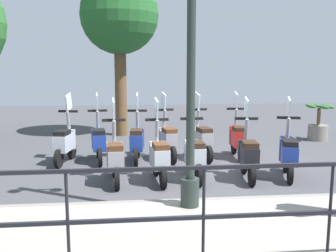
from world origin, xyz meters
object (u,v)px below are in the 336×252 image
scooter_near_2 (194,155)px  scooter_near_3 (159,156)px  lamp_post_near (191,64)px  scooter_near_1 (248,155)px  scooter_far_1 (202,139)px  scooter_far_0 (238,137)px  scooter_near_4 (115,157)px  potted_palm (318,125)px  scooter_far_5 (65,142)px  scooter_far_2 (168,139)px  scooter_far_4 (99,141)px  tree_distant (119,17)px  scooter_near_0 (288,153)px  scooter_far_3 (137,141)px

scooter_near_2 → scooter_near_3: (-0.07, 0.67, 0.00)m
lamp_post_near → scooter_near_1: (1.64, -1.37, -1.67)m
scooter_far_1 → scooter_far_0: bearing=-97.0°
scooter_near_3 → scooter_near_4: 0.80m
potted_palm → scooter_near_3: bearing=126.0°
scooter_near_2 → scooter_far_5: 3.03m
scooter_far_2 → scooter_far_4: size_ratio=1.00×
scooter_near_1 → scooter_far_2: bearing=45.9°
potted_palm → scooter_near_1: (-3.60, 3.26, 0.04)m
lamp_post_near → scooter_near_2: lamp_post_near is taller
tree_distant → scooter_near_0: bearing=-146.6°
scooter_far_0 → scooter_far_2: same height
scooter_near_0 → scooter_far_0: size_ratio=1.00×
scooter_far_3 → potted_palm: bearing=-64.8°
scooter_near_1 → scooter_far_2: same height
tree_distant → scooter_far_5: bearing=161.2°
lamp_post_near → scooter_far_4: size_ratio=2.92×
scooter_near_2 → scooter_far_1: (1.58, -0.44, 0.00)m
scooter_near_3 → scooter_far_5: same height
scooter_near_0 → scooter_far_2: same height
scooter_near_3 → potted_palm: bearing=-58.7°
scooter_far_4 → scooter_far_5: (-0.05, 0.73, 0.00)m
lamp_post_near → scooter_far_5: lamp_post_near is taller
scooter_far_0 → scooter_far_3: (-0.16, 2.36, 0.00)m
scooter_near_0 → scooter_near_4: same height
scooter_near_0 → scooter_far_2: (1.65, 2.16, 0.00)m
scooter_far_5 → scooter_far_1: bearing=-77.9°
scooter_far_4 → scooter_far_2: bearing=-96.2°
tree_distant → potted_palm: tree_distant is taller
potted_palm → scooter_near_0: scooter_near_0 is taller
potted_palm → scooter_far_3: size_ratio=0.69×
scooter_near_1 → scooter_far_2: 2.16m
lamp_post_near → potted_palm: 7.19m
scooter_near_0 → scooter_near_2: size_ratio=1.00×
scooter_far_5 → potted_palm: bearing=-63.1°
tree_distant → scooter_far_0: (-3.28, -2.78, -3.14)m
lamp_post_near → tree_distant: (6.65, 1.11, 1.47)m
scooter_near_0 → scooter_near_4: (-0.01, 3.28, 0.00)m
scooter_near_4 → scooter_far_5: 1.95m
tree_distant → scooter_near_0: 6.74m
tree_distant → scooter_far_3: bearing=-173.0°
scooter_near_2 → scooter_near_3: 0.67m
lamp_post_near → scooter_near_3: size_ratio=2.92×
scooter_near_4 → scooter_far_1: bearing=-54.4°
scooter_far_3 → scooter_far_5: (0.03, 1.58, 0.00)m
scooter_far_1 → scooter_far_5: (-0.07, 3.08, 0.00)m
potted_palm → scooter_far_0: size_ratio=0.69×
scooter_far_1 → scooter_far_5: 3.08m
lamp_post_near → scooter_far_0: 4.11m
scooter_near_3 → scooter_near_4: bearing=84.8°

